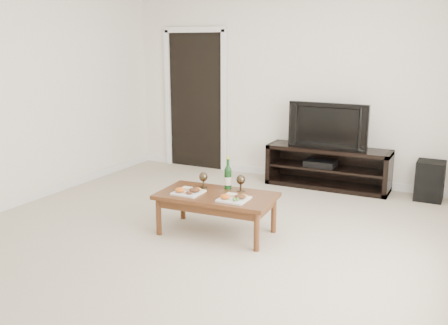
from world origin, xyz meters
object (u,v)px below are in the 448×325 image
television (330,125)px  coffee_table (217,214)px  media_console (328,167)px  subwoofer (430,181)px

television → coffee_table: bearing=-103.3°
media_console → coffee_table: media_console is taller
television → coffee_table: (-0.56, -2.16, -0.64)m
subwoofer → television: bearing=-178.6°
media_console → television: bearing=0.0°
coffee_table → media_console: bearing=75.4°
media_console → subwoofer: (1.27, 0.02, -0.03)m
media_console → subwoofer: size_ratio=3.31×
media_console → television: 0.58m
television → subwoofer: size_ratio=2.13×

